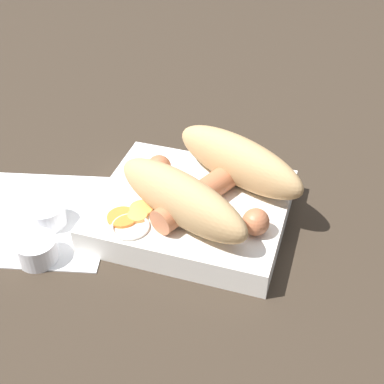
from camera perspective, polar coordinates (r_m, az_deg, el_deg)
The scene contains 8 objects.
ground_plane at distance 0.59m, azimuth 0.00°, elevation -3.03°, with size 3.00×3.00×0.00m, color #33281E.
food_tray at distance 0.58m, azimuth 0.00°, elevation -1.92°, with size 0.20×0.17×0.03m.
bread_roll at distance 0.56m, azimuth 2.16°, elevation 1.39°, with size 0.21×0.19×0.06m.
sausage at distance 0.56m, azimuth 1.32°, elevation -0.08°, with size 0.15×0.13×0.03m.
pickled_veggies at distance 0.55m, azimuth -6.53°, elevation -2.94°, with size 0.05×0.06×0.00m.
napkin at distance 0.62m, azimuth -15.73°, elevation -2.59°, with size 0.19×0.19×0.00m.
condiment_cup_near at distance 0.60m, azimuth -15.27°, elevation -2.52°, with size 0.04×0.04×0.03m.
condiment_cup_far at distance 0.57m, azimuth -16.17°, elevation -6.07°, with size 0.04×0.04×0.03m.
Camera 1 is at (0.13, -0.42, 0.40)m, focal length 50.00 mm.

